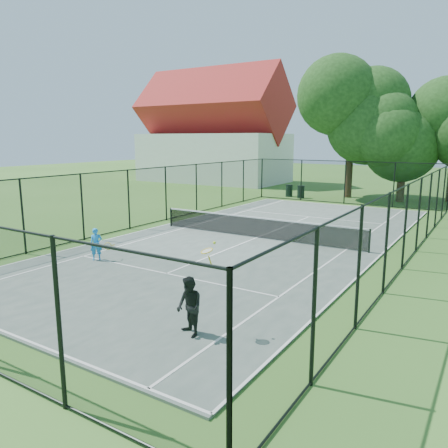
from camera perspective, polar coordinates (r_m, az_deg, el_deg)
The scene contains 11 objects.
ground at distance 19.94m, azimuth 4.32°, elevation -1.95°, with size 120.00×120.00×0.00m, color #376623.
tennis_court at distance 19.93m, azimuth 4.32°, elevation -1.87°, with size 11.00×24.00×0.06m, color #4C5A52.
tennis_net at distance 19.82m, azimuth 4.34°, elevation -0.32°, with size 10.08×0.08×0.95m.
fence at distance 19.66m, azimuth 4.38°, elevation 2.31°, with size 13.10×26.10×3.00m.
tree_near_left at distance 35.28m, azimuth 16.34°, elevation 12.96°, with size 7.38×7.38×9.62m.
tree_near_mid at distance 33.92m, azimuth 22.53°, elevation 10.63°, with size 5.86×5.86×7.66m.
building at distance 47.07m, azimuth -1.42°, elevation 11.59°, with size 15.30×8.15×11.87m.
trash_bin_left at distance 34.90m, azimuth 8.50°, elevation 4.34°, with size 0.58×0.58×0.94m.
trash_bin_right at distance 34.10m, azimuth 10.00°, elevation 4.16°, with size 0.58×0.58×0.96m.
player_blue at distance 16.80m, azimuth -16.33°, elevation -2.55°, with size 0.84×0.51×1.19m.
player_black at distance 10.06m, azimuth -4.54°, elevation -10.68°, with size 0.83×1.02×2.13m.
Camera 1 is at (9.06, -17.19, 4.47)m, focal length 35.00 mm.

